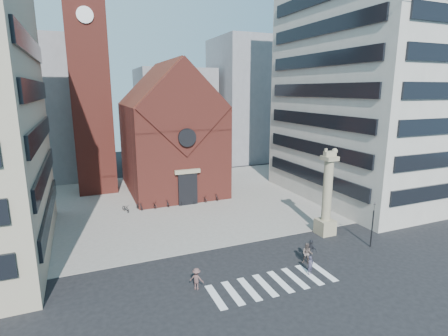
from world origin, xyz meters
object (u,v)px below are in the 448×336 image
at_px(pedestrian_1, 307,254).
at_px(scooter_0, 126,208).
at_px(traffic_light, 373,223).
at_px(lion_column, 327,201).
at_px(pedestrian_2, 311,250).
at_px(pedestrian_0, 310,265).

height_order(pedestrian_1, scooter_0, pedestrian_1).
bearing_deg(scooter_0, traffic_light, -63.47).
relative_size(lion_column, traffic_light, 2.02).
bearing_deg(traffic_light, pedestrian_2, -179.07).
height_order(traffic_light, scooter_0, traffic_light).
relative_size(pedestrian_1, pedestrian_2, 0.96).
distance_m(traffic_light, pedestrian_1, 7.46).
bearing_deg(pedestrian_1, lion_column, 82.34).
bearing_deg(scooter_0, pedestrian_2, -75.49).
xyz_separation_m(lion_column, pedestrian_2, (-4.72, -4.11, -2.51)).
bearing_deg(pedestrian_1, pedestrian_0, -74.61).
relative_size(pedestrian_0, pedestrian_2, 0.81).
height_order(pedestrian_1, pedestrian_2, pedestrian_2).
xyz_separation_m(pedestrian_0, pedestrian_2, (1.37, 1.84, 0.18)).
height_order(lion_column, pedestrian_2, lion_column).
bearing_deg(pedestrian_0, traffic_light, -4.10).
bearing_deg(pedestrian_2, pedestrian_0, 124.97).
distance_m(lion_column, pedestrian_2, 6.75).
bearing_deg(pedestrian_0, pedestrian_1, 45.27).
relative_size(traffic_light, scooter_0, 2.70).
height_order(traffic_light, pedestrian_0, traffic_light).
relative_size(pedestrian_1, scooter_0, 1.13).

